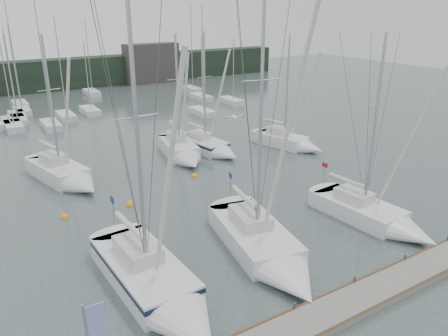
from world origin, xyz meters
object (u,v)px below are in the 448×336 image
at_px(sailboat_near_center, 270,254).
at_px(sailboat_mid_c, 183,153).
at_px(sailboat_mid_d, 212,148).
at_px(sailboat_near_right, 382,220).
at_px(buoy_a, 130,205).
at_px(sailboat_mid_b, 68,177).
at_px(sailboat_mid_e, 293,143).
at_px(buoy_c, 64,218).
at_px(buoy_b, 195,177).
at_px(sailboat_near_left, 161,291).

xyz_separation_m(sailboat_near_center, sailboat_mid_c, (3.75, 18.40, 0.04)).
bearing_deg(sailboat_mid_c, sailboat_mid_d, 11.03).
xyz_separation_m(sailboat_near_right, buoy_a, (-12.90, 11.87, -0.53)).
height_order(sailboat_mid_b, sailboat_mid_d, sailboat_mid_b).
bearing_deg(sailboat_mid_d, sailboat_mid_e, -30.33).
bearing_deg(sailboat_mid_c, buoy_c, -142.36).
xyz_separation_m(buoy_b, buoy_c, (-11.19, -2.02, 0.00)).
bearing_deg(sailboat_near_right, buoy_a, 132.40).
distance_m(sailboat_near_right, sailboat_mid_d, 18.98).
relative_size(buoy_a, buoy_c, 1.12).
xyz_separation_m(sailboat_mid_c, sailboat_mid_e, (10.97, -2.89, -0.07)).
height_order(sailboat_near_center, buoy_c, sailboat_near_center).
bearing_deg(buoy_a, sailboat_mid_d, 32.50).
bearing_deg(sailboat_mid_c, sailboat_mid_e, -4.90).
height_order(sailboat_near_right, sailboat_mid_b, sailboat_near_right).
xyz_separation_m(sailboat_near_center, sailboat_mid_d, (6.94, 18.46, -0.01)).
height_order(sailboat_near_center, sailboat_mid_d, sailboat_near_center).
relative_size(sailboat_mid_c, sailboat_mid_d, 0.99).
bearing_deg(sailboat_near_right, sailboat_mid_b, 125.57).
relative_size(sailboat_near_center, sailboat_mid_d, 1.40).
distance_m(sailboat_near_left, buoy_a, 11.64).
height_order(sailboat_mid_b, buoy_b, sailboat_mid_b).
height_order(sailboat_near_left, sailboat_near_center, sailboat_near_center).
bearing_deg(sailboat_mid_c, buoy_a, -128.54).
bearing_deg(sailboat_mid_d, sailboat_near_center, -120.15).
height_order(sailboat_near_left, buoy_b, sailboat_near_left).
bearing_deg(buoy_c, sailboat_mid_d, 22.94).
xyz_separation_m(sailboat_mid_e, buoy_b, (-12.15, -1.60, -0.56)).
bearing_deg(sailboat_near_left, sailboat_mid_c, 58.01).
bearing_deg(buoy_b, sailboat_mid_c, 75.36).
bearing_deg(sailboat_near_center, sailboat_mid_c, 89.15).
distance_m(sailboat_mid_d, buoy_c, 16.89).
bearing_deg(buoy_a, sailboat_mid_e, 12.19).
xyz_separation_m(sailboat_near_right, sailboat_mid_d, (-1.88, 18.89, 0.05)).
bearing_deg(sailboat_mid_b, sailboat_mid_c, -11.59).
relative_size(sailboat_near_left, sailboat_mid_e, 1.30).
bearing_deg(sailboat_mid_d, buoy_a, -157.05).
height_order(sailboat_mid_c, buoy_b, sailboat_mid_c).
relative_size(sailboat_mid_b, buoy_b, 21.34).
relative_size(sailboat_mid_d, buoy_c, 20.76).
xyz_separation_m(sailboat_near_left, sailboat_near_right, (15.46, -0.53, -0.11)).
height_order(sailboat_mid_c, sailboat_mid_e, sailboat_mid_c).
bearing_deg(sailboat_mid_c, sailboat_near_right, -65.07).
xyz_separation_m(sailboat_near_left, sailboat_mid_e, (21.36, 15.40, -0.08)).
relative_size(sailboat_near_right, sailboat_mid_d, 1.08).
bearing_deg(sailboat_mid_c, sailboat_near_left, -109.76).
relative_size(sailboat_near_center, buoy_b, 29.13).
relative_size(sailboat_mid_c, buoy_b, 20.71).
height_order(buoy_b, buoy_c, buoy_c).
relative_size(sailboat_near_center, buoy_a, 25.82).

